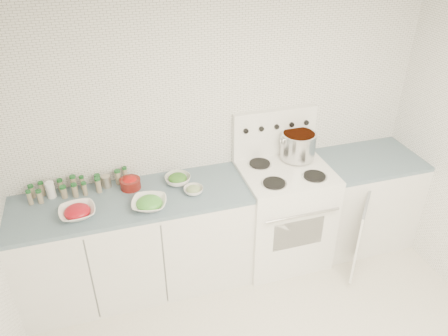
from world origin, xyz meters
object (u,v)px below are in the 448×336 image
Objects in this scene: bowl_tomato at (77,212)px; stock_pot at (298,144)px; bowl_snowpea at (149,203)px; stove at (282,211)px.

stock_pot is at bearing 7.72° from bowl_tomato.
stock_pot is 1.39m from bowl_snowpea.
stove reaches higher than bowl_tomato.
bowl_tomato is 0.89× the size of bowl_snowpea.
bowl_snowpea is at bearing -172.76° from stove.
stock_pot is 1.89m from bowl_tomato.
stock_pot is 1.14× the size of bowl_tomato.
stock_pot is 1.02× the size of bowl_snowpea.
stove reaches higher than bowl_snowpea.
stock_pot is at bearing 41.54° from stove.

